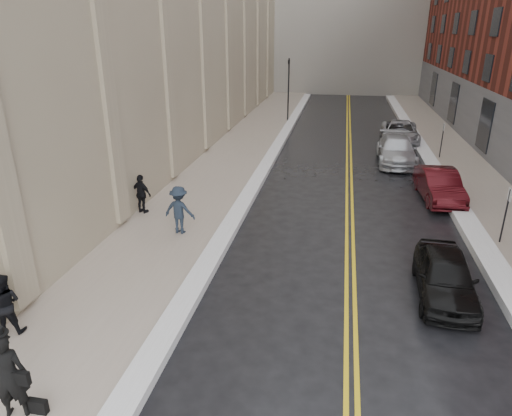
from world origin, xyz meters
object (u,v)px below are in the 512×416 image
at_px(pedestrian_c, 142,194).
at_px(car_silver_far, 400,132).
at_px(car_maroon, 439,185).
at_px(pedestrian_main, 9,375).
at_px(car_black, 445,276).
at_px(pedestrian_a, 5,304).
at_px(car_silver_near, 396,150).
at_px(pedestrian_b, 179,210).

bearing_deg(pedestrian_c, car_silver_far, -108.54).
relative_size(car_maroon, car_silver_far, 0.81).
bearing_deg(car_maroon, pedestrian_main, -129.41).
height_order(car_black, pedestrian_a, pedestrian_a).
bearing_deg(pedestrian_c, car_black, 178.58).
relative_size(car_black, car_silver_far, 0.74).
xyz_separation_m(car_black, car_silver_near, (0.00, 14.79, 0.08)).
relative_size(pedestrian_b, pedestrian_c, 1.11).
bearing_deg(car_silver_near, car_black, -89.09).
height_order(car_maroon, pedestrian_a, pedestrian_a).
xyz_separation_m(car_silver_far, pedestrian_b, (-9.83, -17.35, 0.33)).
xyz_separation_m(car_silver_near, pedestrian_b, (-9.12, -12.20, 0.32)).
height_order(car_black, car_silver_near, car_silver_near).
bearing_deg(car_black, car_maroon, 84.00).
height_order(car_maroon, pedestrian_main, pedestrian_main).
height_order(car_silver_near, pedestrian_b, pedestrian_b).
height_order(car_silver_far, pedestrian_b, pedestrian_b).
bearing_deg(car_silver_far, pedestrian_main, -108.21).
bearing_deg(car_maroon, car_silver_near, 98.20).
bearing_deg(pedestrian_b, pedestrian_c, -30.13).
distance_m(pedestrian_main, pedestrian_b, 9.07).
relative_size(car_silver_far, pedestrian_main, 2.74).
height_order(car_black, pedestrian_main, pedestrian_main).
bearing_deg(pedestrian_b, car_maroon, -144.12).
bearing_deg(car_maroon, car_silver_far, 89.24).
bearing_deg(pedestrian_main, car_silver_near, -131.34).
xyz_separation_m(car_silver_near, pedestrian_main, (-9.43, -21.26, 0.37)).
distance_m(car_silver_near, pedestrian_b, 15.23).
bearing_deg(car_black, car_silver_near, 92.78).
relative_size(car_black, pedestrian_b, 2.14).
relative_size(pedestrian_main, pedestrian_a, 1.19).
bearing_deg(car_maroon, pedestrian_c, -164.95).
bearing_deg(car_black, car_silver_far, 90.75).
relative_size(car_maroon, pedestrian_a, 2.63).
distance_m(car_silver_near, car_silver_far, 5.21).
bearing_deg(car_silver_near, pedestrian_a, -120.21).
bearing_deg(pedestrian_main, pedestrian_a, -67.81).
bearing_deg(pedestrian_a, car_silver_far, -133.89).
relative_size(pedestrian_main, pedestrian_b, 1.05).
bearing_deg(pedestrian_b, car_black, 170.16).
bearing_deg(pedestrian_c, car_maroon, -142.06).
xyz_separation_m(car_silver_far, pedestrian_a, (-12.11, -24.04, 0.23)).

